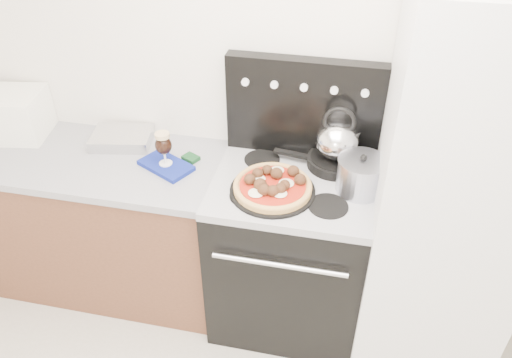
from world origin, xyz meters
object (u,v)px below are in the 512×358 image
(oven_mitt, at_px, (166,165))
(skillet, at_px, (335,162))
(stock_pot, at_px, (361,176))
(toaster_oven, at_px, (8,114))
(beer_glass, at_px, (164,148))
(pizza, at_px, (273,185))
(fridge, at_px, (449,199))
(base_cabinet, at_px, (99,224))
(pizza_pan, at_px, (273,191))
(tea_kettle, at_px, (338,137))
(stove_body, at_px, (289,254))

(oven_mitt, distance_m, skillet, 0.84)
(oven_mitt, xyz_separation_m, stock_pot, (0.95, -0.01, 0.09))
(oven_mitt, bearing_deg, stock_pot, -0.78)
(toaster_oven, bearing_deg, beer_glass, -17.85)
(beer_glass, height_order, pizza, beer_glass)
(fridge, relative_size, stock_pot, 8.82)
(beer_glass, bearing_deg, pizza, -11.14)
(fridge, bearing_deg, toaster_oven, 175.65)
(base_cabinet, height_order, pizza_pan, pizza_pan)
(stock_pot, bearing_deg, base_cabinet, 179.04)
(base_cabinet, distance_m, oven_mitt, 0.67)
(pizza, height_order, stock_pot, stock_pot)
(base_cabinet, xyz_separation_m, beer_glass, (0.46, -0.01, 0.58))
(stock_pot, bearing_deg, pizza_pan, -165.92)
(fridge, height_order, toaster_oven, fridge)
(base_cabinet, bearing_deg, stock_pot, -0.96)
(pizza_pan, distance_m, stock_pot, 0.41)
(oven_mitt, distance_m, pizza_pan, 0.57)
(fridge, xyz_separation_m, skillet, (-0.52, 0.20, -0.01))
(oven_mitt, height_order, skillet, skillet)
(toaster_oven, xyz_separation_m, stock_pot, (1.88, -0.15, -0.02))
(fridge, bearing_deg, skillet, 158.95)
(oven_mitt, bearing_deg, toaster_oven, 171.84)
(toaster_oven, height_order, tea_kettle, tea_kettle)
(base_cabinet, distance_m, stock_pot, 1.52)
(base_cabinet, height_order, stock_pot, stock_pot)
(base_cabinet, xyz_separation_m, stock_pot, (1.41, -0.02, 0.57))
(oven_mitt, xyz_separation_m, beer_glass, (0.00, 0.00, 0.10))
(beer_glass, bearing_deg, skillet, 11.08)
(stove_body, bearing_deg, pizza_pan, -130.23)
(tea_kettle, bearing_deg, toaster_oven, -162.27)
(skillet, bearing_deg, toaster_oven, -179.12)
(base_cabinet, xyz_separation_m, toaster_oven, (-0.47, 0.12, 0.59))
(stove_body, bearing_deg, base_cabinet, 178.70)
(stove_body, relative_size, beer_glass, 4.91)
(beer_glass, relative_size, skillet, 0.66)
(beer_glass, xyz_separation_m, tea_kettle, (0.82, 0.16, 0.07))
(fridge, height_order, pizza, fridge)
(oven_mitt, height_order, stock_pot, stock_pot)
(stock_pot, bearing_deg, fridge, -3.84)
(oven_mitt, bearing_deg, tea_kettle, 11.08)
(beer_glass, relative_size, pizza_pan, 0.45)
(stove_body, xyz_separation_m, pizza_pan, (-0.08, -0.10, 0.49))
(beer_glass, distance_m, pizza_pan, 0.58)
(pizza_pan, xyz_separation_m, pizza, (0.00, 0.00, 0.03))
(base_cabinet, height_order, skillet, skillet)
(stove_body, distance_m, toaster_oven, 1.68)
(pizza, bearing_deg, beer_glass, 168.86)
(stove_body, bearing_deg, pizza, -130.23)
(skillet, xyz_separation_m, stock_pot, (0.13, -0.17, 0.05))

